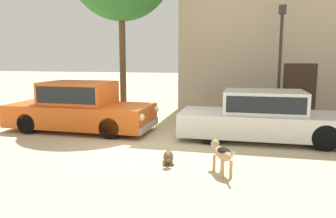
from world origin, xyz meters
TOP-DOWN VIEW (x-y plane):
  - ground_plane at (0.00, 0.00)m, footprint 80.00×80.00m
  - parked_sedan_nearest at (-2.37, 0.91)m, footprint 4.71×1.94m
  - parked_sedan_second at (3.25, 0.87)m, footprint 4.85×1.75m
  - stray_dog_spotted at (1.08, -1.69)m, footprint 0.37×1.07m
  - stray_dog_tan at (2.27, -2.14)m, footprint 0.54×0.92m
  - street_lamp at (3.80, 2.93)m, footprint 0.22×0.22m

SIDE VIEW (x-z plane):
  - ground_plane at x=0.00m, z-range 0.00..0.00m
  - stray_dog_spotted at x=1.08m, z-range -0.04..0.30m
  - stray_dog_tan at x=2.27m, z-range 0.11..0.76m
  - parked_sedan_second at x=3.25m, z-range -0.01..1.39m
  - parked_sedan_nearest at x=-2.37m, z-range -0.02..1.53m
  - street_lamp at x=3.80m, z-range 0.54..4.50m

